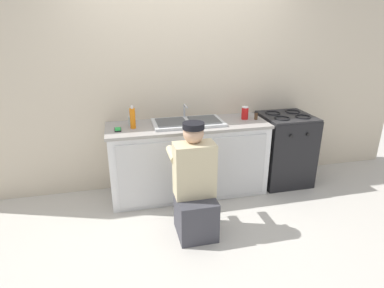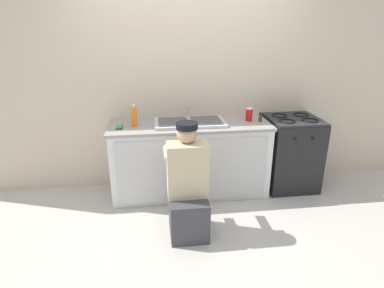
{
  "view_description": "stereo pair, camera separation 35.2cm",
  "coord_description": "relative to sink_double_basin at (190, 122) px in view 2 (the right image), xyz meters",
  "views": [
    {
      "loc": [
        -0.77,
        -3.11,
        1.94
      ],
      "look_at": [
        0.0,
        0.1,
        0.69
      ],
      "focal_mm": 30.0,
      "sensor_mm": 36.0,
      "label": 1
    },
    {
      "loc": [
        -0.42,
        -3.17,
        1.94
      ],
      "look_at": [
        0.0,
        0.1,
        0.69
      ],
      "focal_mm": 30.0,
      "sensor_mm": 36.0,
      "label": 2
    }
  ],
  "objects": [
    {
      "name": "soda_cup_red",
      "position": [
        0.7,
        0.03,
        0.06
      ],
      "size": [
        0.08,
        0.08,
        0.15
      ],
      "color": "red",
      "rests_on": "countertop"
    },
    {
      "name": "soap_bottle_orange",
      "position": [
        -0.62,
        -0.02,
        0.09
      ],
      "size": [
        0.06,
        0.06,
        0.25
      ],
      "color": "orange",
      "rests_on": "countertop"
    },
    {
      "name": "counter_cabinet",
      "position": [
        0.0,
        -0.01,
        -0.47
      ],
      "size": [
        1.8,
        0.62,
        0.83
      ],
      "color": "white",
      "rests_on": "ground_plane"
    },
    {
      "name": "countertop",
      "position": [
        0.0,
        -0.0,
        -0.04
      ],
      "size": [
        1.84,
        0.62,
        0.03
      ],
      "primitive_type": "cube",
      "color": "#9E9993",
      "rests_on": "counter_cabinet"
    },
    {
      "name": "plumber_person",
      "position": [
        -0.12,
        -0.81,
        -0.42
      ],
      "size": [
        0.42,
        0.61,
        1.1
      ],
      "color": "#3F3F47",
      "rests_on": "ground_plane"
    },
    {
      "name": "sink_double_basin",
      "position": [
        0.0,
        0.0,
        0.0
      ],
      "size": [
        0.8,
        0.44,
        0.19
      ],
      "color": "silver",
      "rests_on": "countertop"
    },
    {
      "name": "back_wall",
      "position": [
        0.0,
        0.35,
        0.37
      ],
      "size": [
        6.0,
        0.1,
        2.5
      ],
      "primitive_type": "cube",
      "color": "beige",
      "rests_on": "ground_plane"
    },
    {
      "name": "ground_plane",
      "position": [
        0.0,
        -0.3,
        -0.88
      ],
      "size": [
        12.0,
        12.0,
        0.0
      ],
      "primitive_type": "plane",
      "color": "beige"
    },
    {
      "name": "water_glass",
      "position": [
        -0.63,
        0.1,
        0.03
      ],
      "size": [
        0.06,
        0.06,
        0.1
      ],
      "color": "#ADC6CC",
      "rests_on": "countertop"
    },
    {
      "name": "spice_bottle_pepper",
      "position": [
        0.82,
        -0.02,
        0.03
      ],
      "size": [
        0.04,
        0.04,
        0.1
      ],
      "color": "#513823",
      "rests_on": "countertop"
    },
    {
      "name": "stove_range",
      "position": [
        1.25,
        -0.0,
        -0.44
      ],
      "size": [
        0.61,
        0.62,
        0.9
      ],
      "color": "black",
      "rests_on": "ground_plane"
    },
    {
      "name": "cell_phone",
      "position": [
        -0.78,
        -0.05,
        -0.01
      ],
      "size": [
        0.07,
        0.14,
        0.01
      ],
      "color": "black",
      "rests_on": "countertop"
    }
  ]
}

